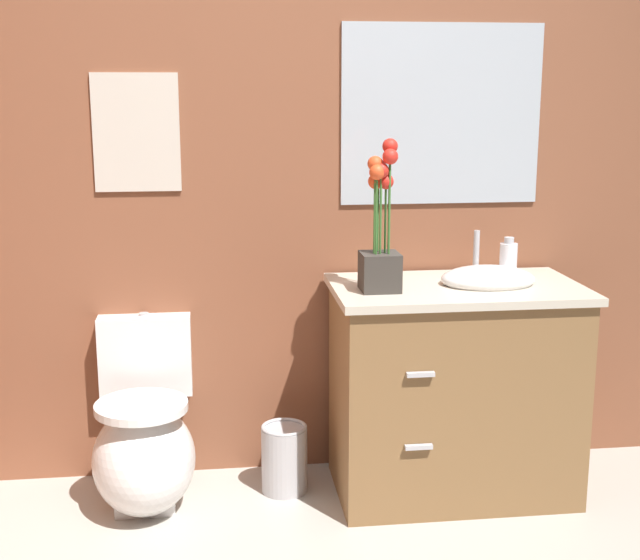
{
  "coord_description": "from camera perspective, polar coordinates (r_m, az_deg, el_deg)",
  "views": [
    {
      "loc": [
        -0.43,
        -1.87,
        1.56
      ],
      "look_at": [
        -0.04,
        1.2,
        0.87
      ],
      "focal_mm": 49.18,
      "sensor_mm": 36.0,
      "label": 1
    }
  ],
  "objects": [
    {
      "name": "toilet",
      "position": [
        3.42,
        -11.34,
        -10.39
      ],
      "size": [
        0.38,
        0.59,
        0.69
      ],
      "color": "white",
      "rests_on": "ground_plane"
    },
    {
      "name": "wall_back",
      "position": [
        3.51,
        3.09,
        7.43
      ],
      "size": [
        4.31,
        0.05,
        2.5
      ],
      "primitive_type": "cube",
      "color": "brown",
      "rests_on": "ground_plane"
    },
    {
      "name": "flower_vase",
      "position": [
        3.17,
        3.96,
        2.87
      ],
      "size": [
        0.14,
        0.14,
        0.55
      ],
      "color": "#38332D",
      "rests_on": "vanity_cabinet"
    },
    {
      "name": "wall_poster",
      "position": [
        3.43,
        -11.86,
        9.36
      ],
      "size": [
        0.32,
        0.01,
        0.44
      ],
      "primitive_type": "cube",
      "color": "beige"
    },
    {
      "name": "soap_bottle",
      "position": [
        3.44,
        12.15,
        1.24
      ],
      "size": [
        0.07,
        0.07,
        0.17
      ],
      "color": "white",
      "rests_on": "vanity_cabinet"
    },
    {
      "name": "trash_bin",
      "position": [
        3.5,
        -2.33,
        -11.49
      ],
      "size": [
        0.18,
        0.18,
        0.27
      ],
      "color": "#B7B7BC",
      "rests_on": "ground_plane"
    },
    {
      "name": "vanity_cabinet",
      "position": [
        3.44,
        8.73,
        -6.86
      ],
      "size": [
        0.94,
        0.56,
        1.01
      ],
      "color": "brown",
      "rests_on": "ground_plane"
    },
    {
      "name": "wall_mirror",
      "position": [
        3.54,
        7.92,
        10.61
      ],
      "size": [
        0.8,
        0.01,
        0.7
      ],
      "primitive_type": "cube",
      "color": "#B2BCC6"
    }
  ]
}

